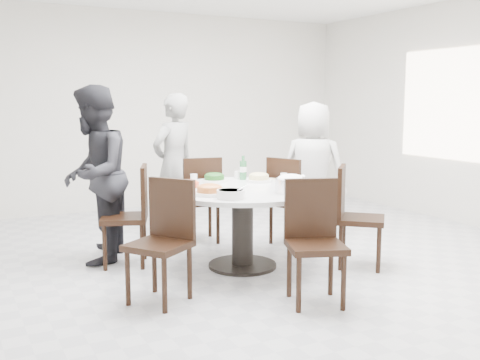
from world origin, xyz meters
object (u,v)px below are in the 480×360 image
chair_sw (158,243)px  diner_left (94,175)px  chair_n (199,199)px  chair_s (316,243)px  soup_bowl (231,194)px  diner_right (313,170)px  chair_nw (124,216)px  rice_bowl (291,186)px  chair_se (361,217)px  dining_table (242,228)px  chair_ne (293,201)px  beverage_bottle (243,168)px  diner_middle (174,165)px

chair_sw → diner_left: (-0.16, 1.34, 0.38)m
chair_n → chair_s: (0.03, -2.17, 0.00)m
soup_bowl → diner_right: bearing=34.9°
chair_nw → rice_bowl: size_ratio=3.32×
chair_nw → diner_left: (-0.21, 0.24, 0.38)m
chair_se → chair_sw: bearing=133.1°
dining_table → chair_n: bearing=88.8°
dining_table → chair_ne: chair_ne is taller
soup_bowl → chair_nw: bearing=121.6°
chair_nw → chair_se: (1.95, -1.08, 0.00)m
chair_nw → chair_sw: 1.10m
chair_nw → chair_se: same height
rice_bowl → chair_n: bearing=99.1°
diner_left → soup_bowl: bearing=59.3°
chair_n → beverage_bottle: bearing=122.6°
dining_table → diner_middle: (-0.09, 1.51, 0.44)m
dining_table → chair_sw: (-1.01, -0.52, 0.10)m
chair_s → chair_se: same height
chair_sw → diner_right: 2.61m
diner_right → beverage_bottle: bearing=62.5°
diner_right → diner_middle: 1.60m
dining_table → chair_nw: (-0.96, 0.58, 0.10)m
chair_n → dining_table: bearing=98.6°
chair_ne → diner_left: 2.12m
chair_sw → diner_right: size_ratio=0.62×
rice_bowl → dining_table: bearing=121.8°
chair_ne → soup_bowl: bearing=104.3°
dining_table → chair_n: size_ratio=1.58×
chair_sw → chair_s: bearing=26.3°
chair_sw → chair_s: same height
dining_table → diner_middle: size_ratio=0.92×
chair_nw → chair_sw: size_ratio=1.00×
chair_n → chair_se: 1.85m
chair_se → diner_middle: (-1.08, 2.02, 0.34)m
diner_middle → rice_bowl: size_ratio=5.70×
chair_sw → rice_bowl: 1.32m
chair_nw → diner_right: 2.26m
chair_s → beverage_bottle: bearing=103.1°
soup_bowl → chair_s: bearing=-60.1°
chair_nw → chair_se: size_ratio=1.00×
chair_ne → diner_left: diner_left is taller
diner_left → chair_s: bearing=58.0°
chair_ne → soup_bowl: size_ratio=4.06×
chair_se → soup_bowl: size_ratio=4.06×
chair_se → beverage_bottle: bearing=78.8°
chair_sw → chair_s: 1.21m
chair_ne → chair_n: (-0.87, 0.56, 0.00)m
chair_n → soup_bowl: bearing=86.3°
diner_middle → chair_nw: bearing=24.3°
diner_right → beverage_bottle: 1.04m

